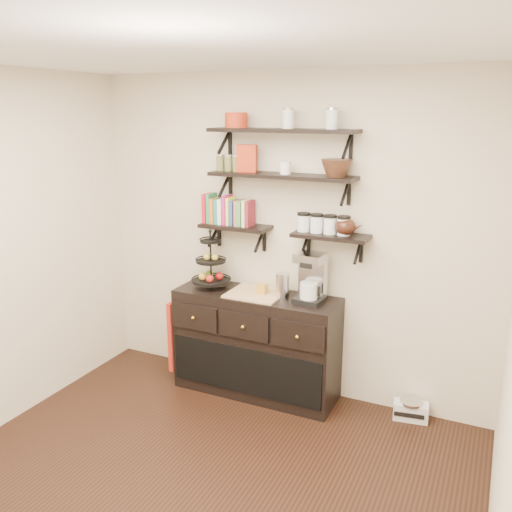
% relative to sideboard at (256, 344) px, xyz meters
% --- Properties ---
extents(floor, '(3.50, 3.50, 0.00)m').
position_rel_sideboard_xyz_m(floor, '(0.17, -1.51, -0.45)').
color(floor, black).
rests_on(floor, ground).
extents(ceiling, '(3.50, 3.50, 0.02)m').
position_rel_sideboard_xyz_m(ceiling, '(0.17, -1.51, 2.25)').
color(ceiling, white).
rests_on(ceiling, back_wall).
extents(back_wall, '(3.50, 0.02, 2.70)m').
position_rel_sideboard_xyz_m(back_wall, '(0.17, 0.24, 0.90)').
color(back_wall, beige).
rests_on(back_wall, ground).
extents(shelf_top, '(1.20, 0.27, 0.23)m').
position_rel_sideboard_xyz_m(shelf_top, '(0.17, 0.10, 1.78)').
color(shelf_top, black).
rests_on(shelf_top, back_wall).
extents(shelf_mid, '(1.20, 0.27, 0.23)m').
position_rel_sideboard_xyz_m(shelf_mid, '(0.17, 0.10, 1.43)').
color(shelf_mid, black).
rests_on(shelf_mid, back_wall).
extents(shelf_low_left, '(0.60, 0.25, 0.23)m').
position_rel_sideboard_xyz_m(shelf_low_left, '(-0.25, 0.12, 0.98)').
color(shelf_low_left, black).
rests_on(shelf_low_left, back_wall).
extents(shelf_low_right, '(0.60, 0.25, 0.23)m').
position_rel_sideboard_xyz_m(shelf_low_right, '(0.59, 0.12, 0.98)').
color(shelf_low_right, black).
rests_on(shelf_low_right, back_wall).
extents(cookbooks, '(0.43, 0.15, 0.26)m').
position_rel_sideboard_xyz_m(cookbooks, '(-0.30, 0.12, 1.11)').
color(cookbooks, '#B31522').
rests_on(cookbooks, shelf_low_left).
extents(glass_canisters, '(0.43, 0.10, 0.13)m').
position_rel_sideboard_xyz_m(glass_canisters, '(0.53, 0.12, 1.06)').
color(glass_canisters, silver).
rests_on(glass_canisters, shelf_low_right).
extents(sideboard, '(1.40, 0.50, 0.92)m').
position_rel_sideboard_xyz_m(sideboard, '(0.00, 0.00, 0.00)').
color(sideboard, black).
rests_on(sideboard, floor).
extents(fruit_stand, '(0.33, 0.33, 0.49)m').
position_rel_sideboard_xyz_m(fruit_stand, '(-0.43, 0.00, 0.62)').
color(fruit_stand, black).
rests_on(fruit_stand, sideboard).
extents(candle, '(0.08, 0.08, 0.08)m').
position_rel_sideboard_xyz_m(candle, '(0.05, 0.00, 0.50)').
color(candle, '#AC7D27').
rests_on(candle, sideboard).
extents(coffee_maker, '(0.24, 0.23, 0.41)m').
position_rel_sideboard_xyz_m(coffee_maker, '(0.47, 0.03, 0.64)').
color(coffee_maker, black).
rests_on(coffee_maker, sideboard).
extents(thermal_carafe, '(0.11, 0.11, 0.22)m').
position_rel_sideboard_xyz_m(thermal_carafe, '(0.24, -0.02, 0.56)').
color(thermal_carafe, silver).
rests_on(thermal_carafe, sideboard).
extents(apron, '(0.04, 0.27, 0.64)m').
position_rel_sideboard_xyz_m(apron, '(-0.73, -0.10, 0.00)').
color(apron, '#AA2812').
rests_on(apron, sideboard).
extents(radio, '(0.28, 0.20, 0.16)m').
position_rel_sideboard_xyz_m(radio, '(1.30, 0.12, -0.37)').
color(radio, silver).
rests_on(radio, floor).
extents(recipe_box, '(0.17, 0.09, 0.22)m').
position_rel_sideboard_xyz_m(recipe_box, '(-0.13, 0.10, 1.56)').
color(recipe_box, '#AE2E13').
rests_on(recipe_box, shelf_mid).
extents(walnut_bowl, '(0.24, 0.24, 0.13)m').
position_rel_sideboard_xyz_m(walnut_bowl, '(0.62, 0.10, 1.51)').
color(walnut_bowl, black).
rests_on(walnut_bowl, shelf_mid).
extents(ramekins, '(0.09, 0.09, 0.10)m').
position_rel_sideboard_xyz_m(ramekins, '(0.21, 0.10, 1.50)').
color(ramekins, white).
rests_on(ramekins, shelf_mid).
extents(teapot, '(0.25, 0.21, 0.16)m').
position_rel_sideboard_xyz_m(teapot, '(0.71, 0.12, 1.08)').
color(teapot, black).
rests_on(teapot, shelf_low_right).
extents(red_pot, '(0.18, 0.18, 0.12)m').
position_rel_sideboard_xyz_m(red_pot, '(-0.23, 0.10, 1.86)').
color(red_pot, '#AE2E13').
rests_on(red_pot, shelf_top).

